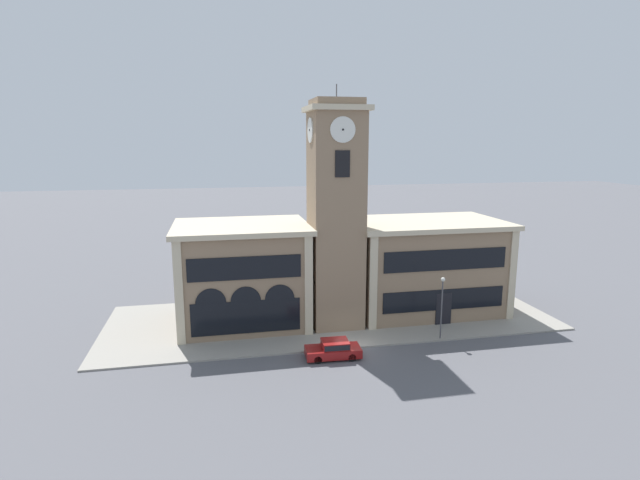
# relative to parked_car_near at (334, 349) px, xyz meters

# --- Properties ---
(ground_plane) EXTENTS (300.00, 300.00, 0.00)m
(ground_plane) POSITION_rel_parked_car_near_xyz_m (1.79, 1.30, -0.73)
(ground_plane) COLOR #56565B
(sidewalk_kerb) EXTENTS (41.48, 14.67, 0.15)m
(sidewalk_kerb) POSITION_rel_parked_car_near_xyz_m (1.79, 8.63, -0.66)
(sidewalk_kerb) COLOR gray
(sidewalk_kerb) RESTS_ON ground_plane
(clock_tower) EXTENTS (5.15, 5.15, 21.36)m
(clock_tower) POSITION_rel_parked_car_near_xyz_m (1.79, 7.03, 9.39)
(clock_tower) COLOR #897056
(clock_tower) RESTS_ON ground_plane
(town_hall_left_wing) EXTENTS (12.09, 9.86, 9.29)m
(town_hall_left_wing) POSITION_rel_parked_car_near_xyz_m (-6.43, 9.35, 3.94)
(town_hall_left_wing) COLOR #897056
(town_hall_left_wing) RESTS_ON ground_plane
(town_hall_right_wing) EXTENTS (14.92, 9.86, 9.05)m
(town_hall_right_wing) POSITION_rel_parked_car_near_xyz_m (11.42, 9.36, 3.82)
(town_hall_right_wing) COLOR #897056
(town_hall_right_wing) RESTS_ON ground_plane
(parked_car_near) EXTENTS (4.37, 2.07, 1.42)m
(parked_car_near) POSITION_rel_parked_car_near_xyz_m (0.00, 0.00, 0.00)
(parked_car_near) COLOR maroon
(parked_car_near) RESTS_ON ground_plane
(street_lamp) EXTENTS (0.36, 0.36, 5.36)m
(street_lamp) POSITION_rel_parked_car_near_xyz_m (9.72, 1.69, 2.97)
(street_lamp) COLOR #4C4C51
(street_lamp) RESTS_ON sidewalk_kerb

